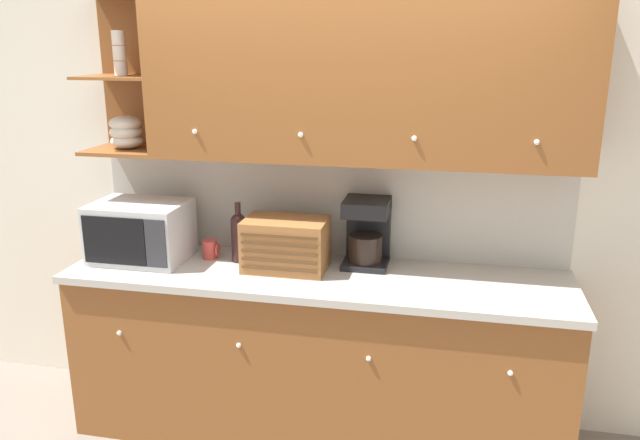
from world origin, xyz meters
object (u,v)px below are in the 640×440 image
(bread_box, at_px, (286,244))
(coffee_maker, at_px, (367,231))
(microwave, at_px, (141,231))
(mug, at_px, (210,249))
(wine_bottle, at_px, (239,235))

(bread_box, xyz_separation_m, coffee_maker, (0.41, 0.17, 0.05))
(microwave, xyz_separation_m, coffee_maker, (1.23, 0.18, 0.02))
(mug, xyz_separation_m, bread_box, (0.46, -0.08, 0.08))
(wine_bottle, distance_m, bread_box, 0.29)
(coffee_maker, bearing_deg, microwave, -171.48)
(mug, height_order, coffee_maker, coffee_maker)
(mug, relative_size, wine_bottle, 0.32)
(wine_bottle, relative_size, bread_box, 0.77)
(bread_box, bearing_deg, microwave, -178.93)
(mug, relative_size, bread_box, 0.24)
(bread_box, height_order, coffee_maker, coffee_maker)
(microwave, xyz_separation_m, bread_box, (0.82, 0.02, -0.02))
(coffee_maker, bearing_deg, bread_box, -157.44)
(microwave, relative_size, wine_bottle, 1.51)
(microwave, distance_m, coffee_maker, 1.24)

